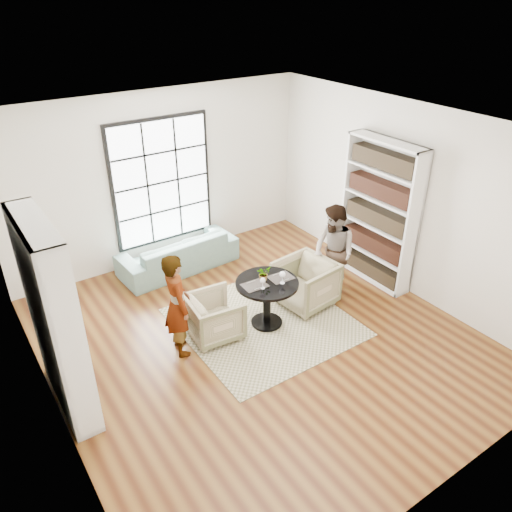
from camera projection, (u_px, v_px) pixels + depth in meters
ground at (259, 338)px, 7.16m from camera, size 6.00×6.00×0.00m
room_shell at (237, 246)px, 6.94m from camera, size 6.00×6.01×6.00m
rug at (264, 322)px, 7.48m from camera, size 2.36×2.36×0.01m
pedestal_table at (267, 294)px, 7.20m from camera, size 0.91×0.91×0.73m
sofa at (178, 253)px, 8.76m from camera, size 2.12×0.94×0.61m
armchair_left at (215, 317)px, 7.05m from camera, size 0.79×0.77×0.66m
armchair_right at (305, 283)px, 7.73m from camera, size 0.91×0.89×0.75m
person_left at (177, 305)px, 6.58m from camera, size 0.44×0.59×1.49m
person_right at (334, 252)px, 7.82m from camera, size 0.60×0.76×1.53m
placemat_left at (255, 285)px, 7.02m from camera, size 0.35×0.28×0.01m
placemat_right at (281, 277)px, 7.21m from camera, size 0.35×0.28×0.01m
cutlery_left at (255, 285)px, 7.02m from camera, size 0.15×0.23×0.01m
cutlery_right at (281, 277)px, 7.20m from camera, size 0.15×0.23×0.01m
wine_glass_left at (263, 281)px, 6.90m from camera, size 0.08×0.08×0.17m
wine_glass_right at (283, 275)px, 7.02m from camera, size 0.09×0.09×0.19m
flower_centerpiece at (263, 273)px, 7.10m from camera, size 0.23×0.21×0.22m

